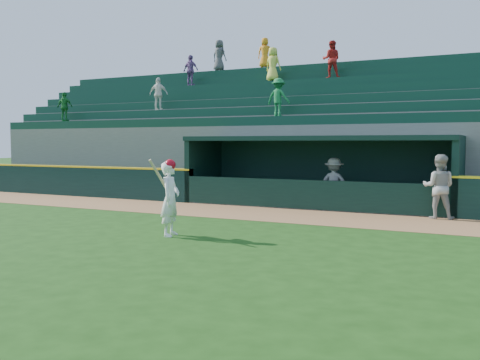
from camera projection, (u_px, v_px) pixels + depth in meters
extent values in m
plane|color=#194010|center=(208.00, 242.00, 11.99)|extent=(120.00, 120.00, 0.00)
cube|color=#97673C|center=(288.00, 215.00, 16.36)|extent=(40.00, 3.00, 0.01)
cube|color=black|center=(40.00, 180.00, 23.26)|extent=(15.50, 0.30, 1.20)
cube|color=yellow|center=(39.00, 166.00, 23.22)|extent=(15.50, 0.32, 0.06)
imported|color=#A2A29D|center=(439.00, 187.00, 15.60)|extent=(0.95, 0.76, 1.89)
imported|color=#9A9A95|center=(334.00, 183.00, 18.22)|extent=(1.19, 0.80, 1.72)
cube|color=slate|center=(317.00, 205.00, 18.86)|extent=(9.00, 2.60, 0.04)
cube|color=black|center=(205.00, 170.00, 20.83)|extent=(0.20, 2.60, 2.30)
cube|color=black|center=(458.00, 177.00, 16.72)|extent=(0.20, 2.60, 2.30)
cube|color=black|center=(329.00, 172.00, 19.94)|extent=(9.40, 0.20, 2.30)
cube|color=black|center=(318.00, 138.00, 18.69)|extent=(9.40, 2.80, 0.16)
cube|color=black|center=(306.00, 195.00, 17.74)|extent=(9.00, 0.16, 1.00)
cube|color=brown|center=(324.00, 197.00, 19.55)|extent=(8.40, 0.45, 0.10)
cube|color=slate|center=(333.00, 163.00, 20.39)|extent=(34.00, 0.85, 2.91)
cube|color=#0F3828|center=(332.00, 120.00, 20.16)|extent=(34.00, 0.60, 0.36)
cube|color=slate|center=(339.00, 157.00, 21.13)|extent=(34.00, 0.85, 3.36)
cube|color=#0F3828|center=(339.00, 109.00, 20.89)|extent=(34.00, 0.60, 0.36)
cube|color=slate|center=(345.00, 151.00, 21.87)|extent=(34.00, 0.85, 3.81)
cube|color=#0F3828|center=(345.00, 99.00, 21.62)|extent=(34.00, 0.60, 0.36)
cube|color=slate|center=(351.00, 145.00, 22.61)|extent=(34.00, 0.85, 4.26)
cube|color=#0F3828|center=(351.00, 90.00, 22.34)|extent=(34.00, 0.60, 0.36)
cube|color=slate|center=(356.00, 140.00, 23.36)|extent=(34.00, 0.85, 4.71)
cube|color=#0F3828|center=(356.00, 81.00, 23.07)|extent=(34.00, 0.60, 0.36)
cube|color=slate|center=(361.00, 135.00, 24.10)|extent=(34.00, 0.85, 5.16)
cube|color=#0F3828|center=(361.00, 73.00, 23.80)|extent=(34.00, 0.60, 0.36)
cube|color=slate|center=(365.00, 130.00, 24.84)|extent=(34.00, 0.85, 5.61)
cube|color=#0F3828|center=(366.00, 65.00, 24.53)|extent=(34.00, 0.60, 0.36)
cube|color=slate|center=(368.00, 131.00, 25.35)|extent=(34.50, 0.30, 5.61)
imported|color=orange|center=(265.00, 53.00, 26.74)|extent=(0.83, 0.64, 1.51)
imported|color=silver|center=(159.00, 94.00, 24.66)|extent=(0.95, 0.57, 1.51)
imported|color=#197438|center=(278.00, 97.00, 21.10)|extent=(1.04, 0.69, 1.50)
imported|color=#D4D64B|center=(273.00, 64.00, 24.77)|extent=(0.84, 0.61, 1.58)
imported|color=#7B528D|center=(191.00, 70.00, 26.77)|extent=(0.95, 0.51, 1.55)
imported|color=red|center=(331.00, 59.00, 23.52)|extent=(0.93, 0.80, 1.64)
imported|color=#454545|center=(219.00, 55.00, 27.90)|extent=(0.86, 0.62, 1.62)
imported|color=#19742F|center=(65.00, 107.00, 26.15)|extent=(0.88, 0.47, 1.44)
imported|color=white|center=(170.00, 199.00, 12.75)|extent=(0.56, 0.72, 1.77)
sphere|color=#AD0918|center=(170.00, 165.00, 12.70)|extent=(0.27, 0.27, 0.27)
cylinder|color=tan|center=(158.00, 175.00, 12.60)|extent=(0.26, 0.48, 0.76)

